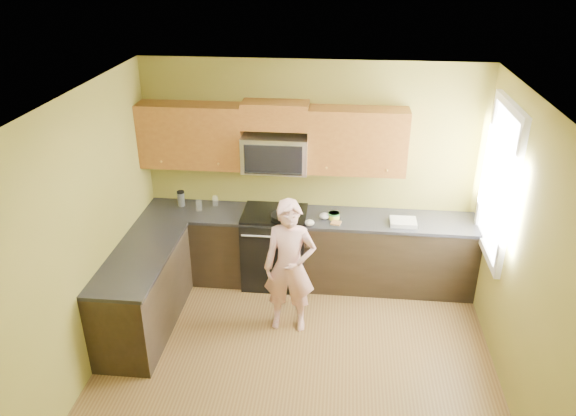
# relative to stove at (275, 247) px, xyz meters

# --- Properties ---
(floor) EXTENTS (4.00, 4.00, 0.00)m
(floor) POSITION_rel_stove_xyz_m (0.40, -1.68, -0.47)
(floor) COLOR brown
(floor) RESTS_ON ground
(ceiling) EXTENTS (4.00, 4.00, 0.00)m
(ceiling) POSITION_rel_stove_xyz_m (0.40, -1.68, 2.23)
(ceiling) COLOR white
(ceiling) RESTS_ON ground
(wall_back) EXTENTS (4.00, 0.00, 4.00)m
(wall_back) POSITION_rel_stove_xyz_m (0.40, 0.32, 0.88)
(wall_back) COLOR olive
(wall_back) RESTS_ON ground
(wall_left) EXTENTS (0.00, 4.00, 4.00)m
(wall_left) POSITION_rel_stove_xyz_m (-1.60, -1.68, 0.88)
(wall_left) COLOR olive
(wall_left) RESTS_ON ground
(wall_right) EXTENTS (0.00, 4.00, 4.00)m
(wall_right) POSITION_rel_stove_xyz_m (2.40, -1.68, 0.88)
(wall_right) COLOR olive
(wall_right) RESTS_ON ground
(cabinet_back_run) EXTENTS (4.00, 0.60, 0.88)m
(cabinet_back_run) POSITION_rel_stove_xyz_m (0.40, 0.02, -0.03)
(cabinet_back_run) COLOR black
(cabinet_back_run) RESTS_ON floor
(cabinet_left_run) EXTENTS (0.60, 1.60, 0.88)m
(cabinet_left_run) POSITION_rel_stove_xyz_m (-1.30, -1.08, -0.03)
(cabinet_left_run) COLOR black
(cabinet_left_run) RESTS_ON floor
(countertop_back) EXTENTS (4.00, 0.62, 0.04)m
(countertop_back) POSITION_rel_stove_xyz_m (0.40, 0.01, 0.43)
(countertop_back) COLOR black
(countertop_back) RESTS_ON cabinet_back_run
(countertop_left) EXTENTS (0.62, 1.60, 0.04)m
(countertop_left) POSITION_rel_stove_xyz_m (-1.29, -1.08, 0.43)
(countertop_left) COLOR black
(countertop_left) RESTS_ON cabinet_left_run
(stove) EXTENTS (0.76, 0.65, 0.95)m
(stove) POSITION_rel_stove_xyz_m (0.00, 0.00, 0.00)
(stove) COLOR black
(stove) RESTS_ON floor
(microwave) EXTENTS (0.76, 0.40, 0.42)m
(microwave) POSITION_rel_stove_xyz_m (0.00, 0.12, 0.97)
(microwave) COLOR silver
(microwave) RESTS_ON wall_back
(upper_cab_left) EXTENTS (1.22, 0.33, 0.75)m
(upper_cab_left) POSITION_rel_stove_xyz_m (-0.99, 0.16, 0.97)
(upper_cab_left) COLOR brown
(upper_cab_left) RESTS_ON wall_back
(upper_cab_right) EXTENTS (1.12, 0.33, 0.75)m
(upper_cab_right) POSITION_rel_stove_xyz_m (0.94, 0.16, 0.97)
(upper_cab_right) COLOR brown
(upper_cab_right) RESTS_ON wall_back
(upper_cab_over_mw) EXTENTS (0.76, 0.33, 0.30)m
(upper_cab_over_mw) POSITION_rel_stove_xyz_m (0.00, 0.16, 1.62)
(upper_cab_over_mw) COLOR brown
(upper_cab_over_mw) RESTS_ON wall_back
(window) EXTENTS (0.06, 1.06, 1.66)m
(window) POSITION_rel_stove_xyz_m (2.38, -0.48, 1.17)
(window) COLOR white
(window) RESTS_ON wall_right
(woman) EXTENTS (0.56, 0.37, 1.52)m
(woman) POSITION_rel_stove_xyz_m (0.27, -0.90, 0.29)
(woman) COLOR #EC7B76
(woman) RESTS_ON floor
(frying_pan) EXTENTS (0.30, 0.49, 0.06)m
(frying_pan) POSITION_rel_stove_xyz_m (0.11, -0.16, 0.47)
(frying_pan) COLOR black
(frying_pan) RESTS_ON stove
(butter_tub) EXTENTS (0.16, 0.16, 0.10)m
(butter_tub) POSITION_rel_stove_xyz_m (0.71, -0.03, 0.45)
(butter_tub) COLOR #F7F941
(butter_tub) RESTS_ON countertop_back
(toast_slice) EXTENTS (0.13, 0.13, 0.01)m
(toast_slice) POSITION_rel_stove_xyz_m (0.74, -0.15, 0.45)
(toast_slice) COLOR #B27F47
(toast_slice) RESTS_ON countertop_back
(napkin_a) EXTENTS (0.13, 0.14, 0.06)m
(napkin_a) POSITION_rel_stove_xyz_m (0.43, -0.23, 0.48)
(napkin_a) COLOR silver
(napkin_a) RESTS_ON countertop_back
(napkin_b) EXTENTS (0.15, 0.16, 0.07)m
(napkin_b) POSITION_rel_stove_xyz_m (0.60, -0.04, 0.48)
(napkin_b) COLOR silver
(napkin_b) RESTS_ON countertop_back
(dish_towel) EXTENTS (0.30, 0.24, 0.05)m
(dish_towel) POSITION_rel_stove_xyz_m (1.51, -0.08, 0.47)
(dish_towel) COLOR white
(dish_towel) RESTS_ON countertop_back
(travel_mug) EXTENTS (0.11, 0.11, 0.19)m
(travel_mug) POSITION_rel_stove_xyz_m (-1.18, 0.13, 0.44)
(travel_mug) COLOR silver
(travel_mug) RESTS_ON countertop_back
(glass_a) EXTENTS (0.09, 0.09, 0.12)m
(glass_a) POSITION_rel_stove_xyz_m (-0.76, 0.19, 0.51)
(glass_a) COLOR silver
(glass_a) RESTS_ON countertop_back
(glass_b) EXTENTS (0.08, 0.08, 0.12)m
(glass_b) POSITION_rel_stove_xyz_m (-0.93, 0.03, 0.51)
(glass_b) COLOR silver
(glass_b) RESTS_ON countertop_back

